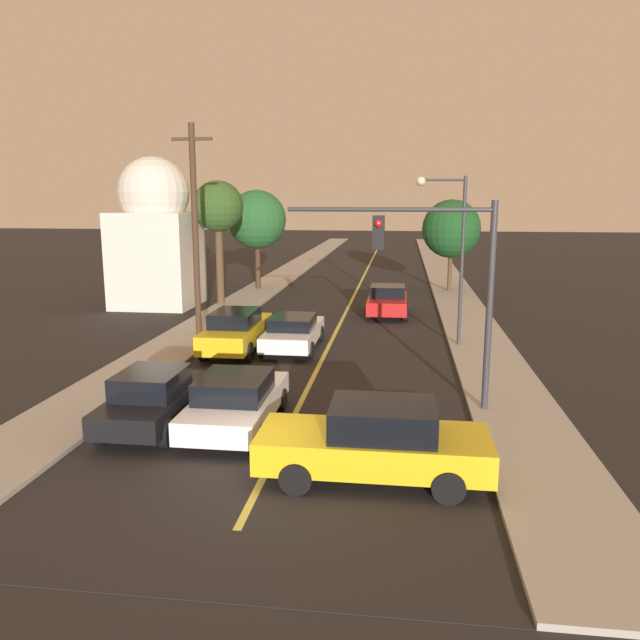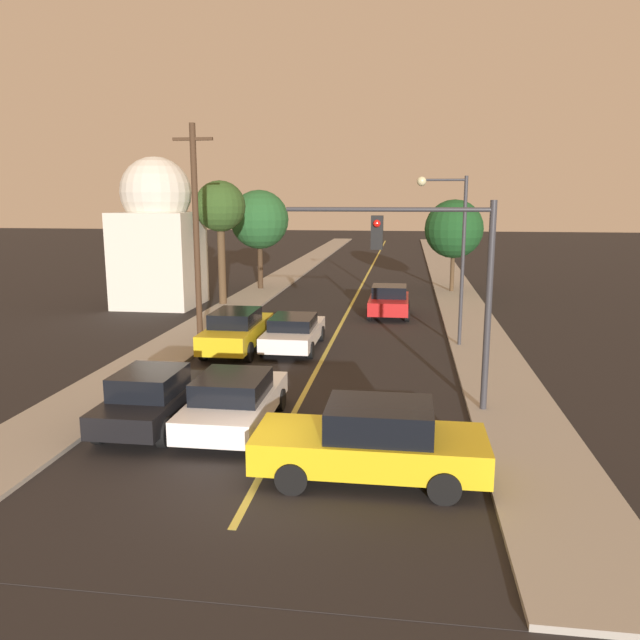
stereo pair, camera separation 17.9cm
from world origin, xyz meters
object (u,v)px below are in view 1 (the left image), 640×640
at_px(car_outer_lane_second, 236,330).
at_px(car_crossing_right, 376,441).
at_px(tree_right_near, 451,229).
at_px(tree_left_near, 218,208).
at_px(car_near_lane_second, 293,331).
at_px(streetlamp_right, 451,236).
at_px(car_near_lane_front, 236,400).
at_px(traffic_signal_mast, 439,266).
at_px(tree_left_far, 257,220).
at_px(car_outer_lane_front, 154,398).
at_px(utility_pole_left, 195,230).
at_px(car_far_oncoming, 387,301).
at_px(domed_building_left, 156,235).

bearing_deg(car_outer_lane_second, car_crossing_right, -60.92).
bearing_deg(tree_right_near, tree_left_near, -152.98).
distance_m(car_near_lane_second, streetlamp_right, 7.08).
xyz_separation_m(car_near_lane_front, car_outer_lane_second, (-2.09, 7.85, 0.12)).
distance_m(car_near_lane_second, car_crossing_right, 11.68).
bearing_deg(traffic_signal_mast, tree_left_near, 124.22).
distance_m(car_near_lane_second, tree_left_far, 16.40).
height_order(car_outer_lane_front, car_crossing_right, car_crossing_right).
relative_size(utility_pole_left, tree_left_far, 1.38).
distance_m(streetlamp_right, tree_right_near, 14.64).
bearing_deg(traffic_signal_mast, car_far_oncoming, 96.69).
relative_size(car_outer_lane_front, car_far_oncoming, 1.03).
relative_size(car_far_oncoming, car_crossing_right, 0.84).
distance_m(traffic_signal_mast, tree_left_near, 19.13).
height_order(car_outer_lane_second, traffic_signal_mast, traffic_signal_mast).
distance_m(car_near_lane_front, utility_pole_left, 10.74).
height_order(car_near_lane_second, tree_left_near, tree_left_near).
bearing_deg(tree_left_near, car_crossing_right, -65.39).
bearing_deg(car_outer_lane_front, traffic_signal_mast, 17.40).
xyz_separation_m(car_far_oncoming, utility_pole_left, (-7.49, -6.83, 3.78)).
distance_m(traffic_signal_mast, tree_left_far, 23.95).
distance_m(car_outer_lane_front, car_crossing_right, 6.20).
xyz_separation_m(utility_pole_left, domed_building_left, (-4.96, 8.16, -0.68)).
relative_size(traffic_signal_mast, streetlamp_right, 0.87).
distance_m(car_near_lane_second, tree_left_near, 11.73).
xyz_separation_m(streetlamp_right, domed_building_left, (-14.94, 7.67, -0.49)).
relative_size(car_near_lane_second, domed_building_left, 0.58).
distance_m(traffic_signal_mast, streetlamp_right, 7.73).
distance_m(car_near_lane_front, streetlamp_right, 11.94).
height_order(car_near_lane_second, car_crossing_right, car_crossing_right).
height_order(car_near_lane_second, utility_pole_left, utility_pole_left).
bearing_deg(car_near_lane_front, tree_left_far, 101.71).
xyz_separation_m(car_near_lane_front, car_near_lane_second, (-0.00, 8.56, -0.03)).
relative_size(traffic_signal_mast, utility_pole_left, 0.66).
bearing_deg(streetlamp_right, traffic_signal_mast, -96.30).
height_order(streetlamp_right, tree_right_near, streetlamp_right).
bearing_deg(car_near_lane_front, streetlamp_right, 58.39).
relative_size(car_outer_lane_front, domed_building_left, 0.53).
xyz_separation_m(car_far_oncoming, car_crossing_right, (0.21, -18.55, 0.07)).
bearing_deg(streetlamp_right, domed_building_left, 152.84).
bearing_deg(streetlamp_right, tree_right_near, 85.55).
distance_m(car_near_lane_second, car_far_oncoming, 8.23).
bearing_deg(car_far_oncoming, car_outer_lane_second, 55.78).
height_order(car_far_oncoming, car_crossing_right, car_crossing_right).
xyz_separation_m(car_near_lane_second, streetlamp_right, (5.96, 1.13, 3.66)).
height_order(car_near_lane_second, car_far_oncoming, car_far_oncoming).
height_order(traffic_signal_mast, tree_left_far, tree_left_far).
bearing_deg(car_outer_lane_front, car_outer_lane_second, 90.00).
distance_m(car_near_lane_second, tree_right_near, 17.54).
relative_size(car_near_lane_front, car_far_oncoming, 1.10).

